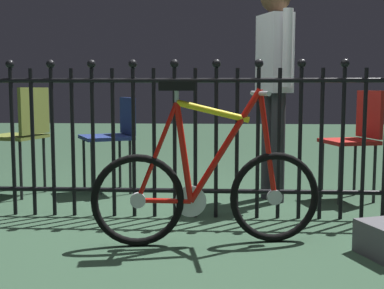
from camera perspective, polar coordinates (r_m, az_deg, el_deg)
ground_plane at (r=3.10m, az=-2.04°, el=-10.50°), size 20.00×20.00×0.00m
iron_fence at (r=3.54m, az=-2.34°, el=1.08°), size 4.13×0.07×1.13m
bicycle at (r=2.95m, az=1.65°, el=-4.82°), size 1.30×0.40×0.93m
chair_red at (r=4.30m, az=17.84°, el=1.20°), size 0.46×0.45×0.87m
chair_navy at (r=4.47m, az=-8.57°, el=1.35°), size 0.54×0.54×0.81m
chair_olive at (r=4.48m, az=-18.14°, el=1.63°), size 0.49×0.49×0.90m
person_visitor at (r=4.11m, az=9.08°, el=8.03°), size 0.28×0.45×1.70m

